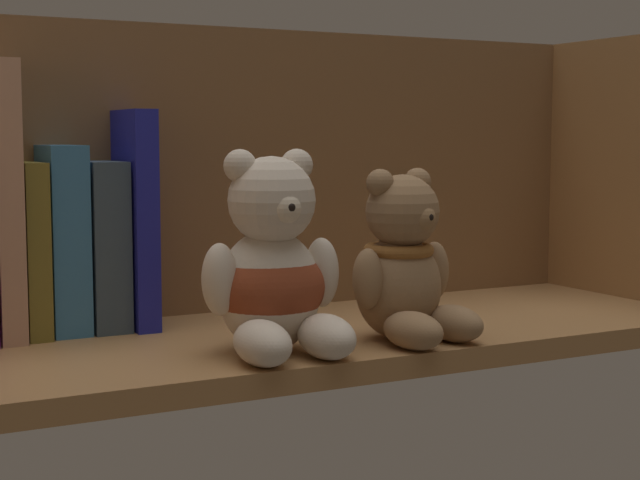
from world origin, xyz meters
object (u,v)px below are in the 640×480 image
Objects in this scene: book_6 at (99,245)px; book_7 at (130,218)px; book_4 at (27,248)px; book_5 at (60,238)px; teddy_bear_larger at (272,273)px; teddy_bear_smaller at (404,267)px.

book_7 is at bearing 0.00° from book_6.
book_4 is 3.02cm from book_5.
teddy_bear_larger reaches higher than book_4.
teddy_bear_larger is at bearing -61.85° from book_6.
teddy_bear_smaller is (12.42, -0.55, -0.18)cm from teddy_bear_larger.
book_6 is 0.77× the size of book_7.
book_7 is (9.52, 0.00, 2.34)cm from book_4.
book_4 is at bearing 147.36° from teddy_bear_smaller.
book_6 is 1.03× the size of teddy_bear_smaller.
book_6 is 20.03cm from teddy_bear_larger.
book_6 is (6.52, 0.00, -0.00)cm from book_4.
book_4 is 23.81cm from teddy_bear_larger.
teddy_bear_smaller is (21.85, -18.18, -1.34)cm from book_6.
book_6 is at bearing 180.00° from book_7.
book_7 is 19.09cm from teddy_bear_larger.
teddy_bear_smaller is at bearing -2.54° from teddy_bear_larger.
book_6 is at bearing 118.15° from teddy_bear_larger.
teddy_bear_smaller is at bearing -32.64° from book_4.
book_6 is 3.80cm from book_7.
book_6 is at bearing 0.00° from book_5.
teddy_bear_larger is 12.43cm from teddy_bear_smaller.
book_5 is 1.10× the size of book_6.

